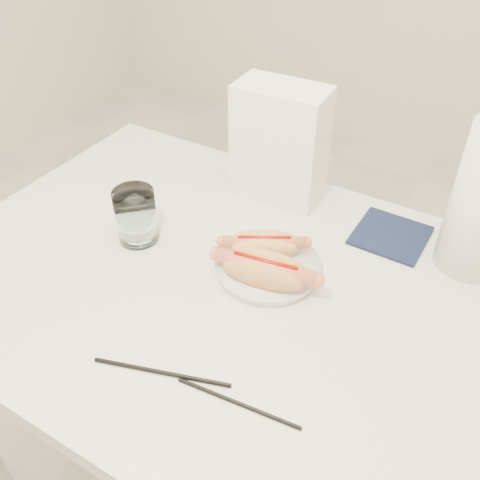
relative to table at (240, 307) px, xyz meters
The scene contains 10 objects.
ground 0.69m from the table, ahead, with size 4.00×4.00×0.00m, color silver.
table is the anchor object (origin of this frame).
plate 0.09m from the table, 66.87° to the left, with size 0.19×0.19×0.02m, color white.
hotdog_left 0.13m from the table, 88.75° to the left, with size 0.15×0.12×0.04m.
hotdog_right 0.11m from the table, 27.16° to the left, with size 0.19×0.10×0.05m.
water_glass 0.28m from the table, behind, with size 0.08×0.08×0.11m, color white.
chopstick_near 0.24m from the table, 91.05° to the right, with size 0.01×0.01×0.22m, color black.
chopstick_far 0.26m from the table, 60.20° to the right, with size 0.01×0.01×0.20m, color black.
napkin_box 0.37m from the table, 105.04° to the left, with size 0.19×0.11×0.26m, color white.
navy_napkin 0.35m from the table, 55.39° to the left, with size 0.14×0.14×0.01m, color #121938.
Camera 1 is at (0.36, -0.61, 1.44)m, focal length 39.54 mm.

